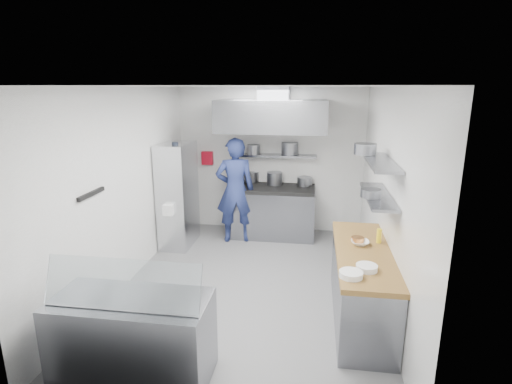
% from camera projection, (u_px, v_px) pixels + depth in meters
% --- Properties ---
extents(floor, '(5.00, 5.00, 0.00)m').
position_uv_depth(floor, '(250.00, 286.00, 5.78)').
color(floor, '#565659').
rests_on(floor, ground).
extents(ceiling, '(5.00, 5.00, 0.00)m').
position_uv_depth(ceiling, '(249.00, 86.00, 5.07)').
color(ceiling, silver).
rests_on(ceiling, wall_back).
extents(wall_back, '(3.60, 2.80, 0.02)m').
position_uv_depth(wall_back, '(270.00, 160.00, 7.81)').
color(wall_back, white).
rests_on(wall_back, floor).
extents(wall_front, '(3.60, 2.80, 0.02)m').
position_uv_depth(wall_front, '(196.00, 276.00, 3.03)').
color(wall_front, white).
rests_on(wall_front, floor).
extents(wall_left, '(2.80, 5.00, 0.02)m').
position_uv_depth(wall_left, '(125.00, 188.00, 5.68)').
color(wall_left, white).
rests_on(wall_left, floor).
extents(wall_right, '(2.80, 5.00, 0.02)m').
position_uv_depth(wall_right, '(386.00, 198.00, 5.17)').
color(wall_right, white).
rests_on(wall_right, floor).
extents(gas_range, '(1.60, 0.80, 0.90)m').
position_uv_depth(gas_range, '(273.00, 213.00, 7.66)').
color(gas_range, gray).
rests_on(gas_range, floor).
extents(cooktop, '(1.57, 0.78, 0.06)m').
position_uv_depth(cooktop, '(273.00, 189.00, 7.54)').
color(cooktop, black).
rests_on(cooktop, gas_range).
extents(stock_pot_left, '(0.30, 0.30, 0.20)m').
position_uv_depth(stock_pot_left, '(251.00, 176.00, 7.95)').
color(stock_pot_left, slate).
rests_on(stock_pot_left, cooktop).
extents(stock_pot_mid, '(0.30, 0.30, 0.24)m').
position_uv_depth(stock_pot_mid, '(274.00, 178.00, 7.69)').
color(stock_pot_mid, slate).
rests_on(stock_pot_mid, cooktop).
extents(stock_pot_right, '(0.29, 0.29, 0.16)m').
position_uv_depth(stock_pot_right, '(305.00, 181.00, 7.64)').
color(stock_pot_right, slate).
rests_on(stock_pot_right, cooktop).
extents(over_range_shelf, '(1.60, 0.30, 0.04)m').
position_uv_depth(over_range_shelf, '(274.00, 156.00, 7.62)').
color(over_range_shelf, gray).
rests_on(over_range_shelf, wall_back).
extents(shelf_pot_a, '(0.25, 0.25, 0.18)m').
position_uv_depth(shelf_pot_a, '(253.00, 149.00, 7.64)').
color(shelf_pot_a, slate).
rests_on(shelf_pot_a, over_range_shelf).
extents(shelf_pot_b, '(0.32, 0.32, 0.22)m').
position_uv_depth(shelf_pot_b, '(290.00, 148.00, 7.65)').
color(shelf_pot_b, slate).
rests_on(shelf_pot_b, over_range_shelf).
extents(extractor_hood, '(1.90, 1.15, 0.55)m').
position_uv_depth(extractor_hood, '(273.00, 116.00, 7.02)').
color(extractor_hood, gray).
rests_on(extractor_hood, wall_back).
extents(hood_duct, '(0.55, 0.55, 0.24)m').
position_uv_depth(hood_duct, '(274.00, 93.00, 7.14)').
color(hood_duct, slate).
rests_on(hood_duct, extractor_hood).
extents(red_firebox, '(0.22, 0.10, 0.26)m').
position_uv_depth(red_firebox, '(207.00, 158.00, 7.93)').
color(red_firebox, '#B60E22').
rests_on(red_firebox, wall_back).
extents(chef, '(0.79, 0.61, 1.93)m').
position_uv_depth(chef, '(235.00, 190.00, 7.26)').
color(chef, navy).
rests_on(chef, floor).
extents(wire_rack, '(0.50, 0.90, 1.85)m').
position_uv_depth(wire_rack, '(178.00, 195.00, 7.11)').
color(wire_rack, silver).
rests_on(wire_rack, floor).
extents(rack_bin_a, '(0.16, 0.20, 0.18)m').
position_uv_depth(rack_bin_a, '(169.00, 209.00, 6.70)').
color(rack_bin_a, white).
rests_on(rack_bin_a, wire_rack).
extents(rack_bin_b, '(0.12, 0.16, 0.14)m').
position_uv_depth(rack_bin_b, '(174.00, 176.00, 6.87)').
color(rack_bin_b, yellow).
rests_on(rack_bin_b, wire_rack).
extents(rack_jar, '(0.11, 0.11, 0.18)m').
position_uv_depth(rack_jar, '(175.00, 147.00, 6.74)').
color(rack_jar, black).
rests_on(rack_jar, wire_rack).
extents(knife_strip, '(0.04, 0.55, 0.05)m').
position_uv_depth(knife_strip, '(91.00, 194.00, 4.77)').
color(knife_strip, black).
rests_on(knife_strip, wall_left).
extents(prep_counter_base, '(0.62, 2.00, 0.84)m').
position_uv_depth(prep_counter_base, '(361.00, 287.00, 4.89)').
color(prep_counter_base, gray).
rests_on(prep_counter_base, floor).
extents(prep_counter_top, '(0.65, 2.04, 0.06)m').
position_uv_depth(prep_counter_top, '(363.00, 253.00, 4.77)').
color(prep_counter_top, brown).
rests_on(prep_counter_top, prep_counter_base).
extents(plate_stack_a, '(0.24, 0.24, 0.06)m').
position_uv_depth(plate_stack_a, '(351.00, 274.00, 4.09)').
color(plate_stack_a, white).
rests_on(plate_stack_a, prep_counter_top).
extents(plate_stack_b, '(0.23, 0.23, 0.06)m').
position_uv_depth(plate_stack_b, '(367.00, 268.00, 4.24)').
color(plate_stack_b, white).
rests_on(plate_stack_b, prep_counter_top).
extents(copper_pan, '(0.16, 0.16, 0.06)m').
position_uv_depth(copper_pan, '(358.00, 239.00, 5.02)').
color(copper_pan, '#D17F3B').
rests_on(copper_pan, prep_counter_top).
extents(squeeze_bottle, '(0.06, 0.06, 0.18)m').
position_uv_depth(squeeze_bottle, '(379.00, 236.00, 4.98)').
color(squeeze_bottle, yellow).
rests_on(squeeze_bottle, prep_counter_top).
extents(mixing_bowl, '(0.22, 0.22, 0.05)m').
position_uv_depth(mixing_bowl, '(360.00, 243.00, 4.93)').
color(mixing_bowl, white).
rests_on(mixing_bowl, prep_counter_top).
extents(wall_shelf_lower, '(0.30, 1.30, 0.04)m').
position_uv_depth(wall_shelf_lower, '(378.00, 196.00, 4.88)').
color(wall_shelf_lower, gray).
rests_on(wall_shelf_lower, wall_right).
extents(wall_shelf_upper, '(0.30, 1.30, 0.04)m').
position_uv_depth(wall_shelf_upper, '(380.00, 162.00, 4.77)').
color(wall_shelf_upper, gray).
rests_on(wall_shelf_upper, wall_right).
extents(shelf_pot_c, '(0.24, 0.24, 0.10)m').
position_uv_depth(shelf_pot_c, '(371.00, 193.00, 4.73)').
color(shelf_pot_c, slate).
rests_on(shelf_pot_c, wall_shelf_lower).
extents(shelf_pot_d, '(0.29, 0.29, 0.14)m').
position_uv_depth(shelf_pot_d, '(365.00, 149.00, 5.18)').
color(shelf_pot_d, slate).
rests_on(shelf_pot_d, wall_shelf_upper).
extents(display_case, '(1.50, 0.70, 0.85)m').
position_uv_depth(display_case, '(133.00, 338.00, 3.87)').
color(display_case, gray).
rests_on(display_case, floor).
extents(display_glass, '(1.47, 0.19, 0.42)m').
position_uv_depth(display_glass, '(122.00, 284.00, 3.60)').
color(display_glass, silver).
rests_on(display_glass, display_case).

